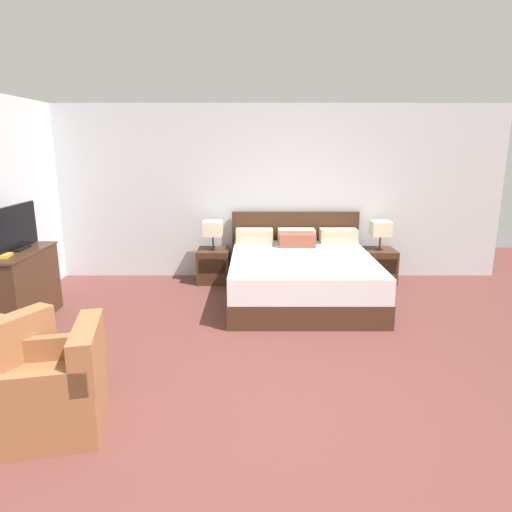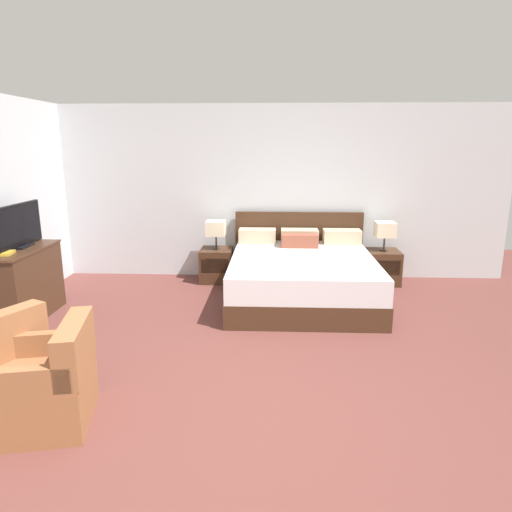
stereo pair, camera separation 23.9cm
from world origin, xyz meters
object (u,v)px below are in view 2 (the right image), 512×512
Objects in this scene: tv at (19,227)px; bed at (302,275)px; nightstand_left at (217,265)px; table_lamp_right at (385,230)px; dresser at (22,283)px; nightstand_right at (383,267)px; book_red_cover at (2,253)px; armchair_companion at (46,386)px; table_lamp_left at (216,228)px.

bed is at bearing 13.25° from tv.
nightstand_left is 2.50m from table_lamp_right.
nightstand_left is 0.45× the size of dresser.
bed is at bearing -148.25° from table_lamp_right.
nightstand_right is 0.45× the size of dresser.
table_lamp_right reaches higher than book_red_cover.
armchair_companion is (-3.21, -3.60, 0.04)m from nightstand_right.
table_lamp_left is at bearing 36.66° from tv.
nightstand_right is (1.22, 0.75, -0.07)m from bed.
nightstand_right is 1.16× the size of table_lamp_left.
tv is at bearing 121.30° from armchair_companion.
tv reaches higher than armchair_companion.
bed reaches higher than table_lamp_right.
dresser is 1.32× the size of armchair_companion.
bed is 10.31× the size of book_red_cover.
tv is 0.42m from book_red_cover.
book_red_cover is at bearing -161.06° from bed.
dresser is at bearing -160.31° from nightstand_right.
armchair_companion is (1.27, -2.00, -0.14)m from dresser.
nightstand_right is 1.16× the size of table_lamp_right.
table_lamp_left is 0.39× the size of dresser.
nightstand_right is 4.76m from dresser.
table_lamp_left reaches higher than nightstand_left.
book_red_cover is 2.22m from armchair_companion.
table_lamp_right is 0.47× the size of tv.
bed is at bearing 18.94° from book_red_cover.
tv reaches higher than dresser.
nightstand_left is 3.69m from armchair_companion.
nightstand_left is 2.44m from nightstand_right.
book_red_cover is (-2.06, -1.88, 0.06)m from table_lamp_left.
dresser is at bearing -160.29° from table_lamp_right.
armchair_companion is (-0.78, -3.61, -0.51)m from table_lamp_left.
tv reaches higher than nightstand_right.
table_lamp_right reaches higher than nightstand_left.
armchair_companion is at bearing -58.70° from tv.
nightstand_left is at bearing 42.36° from book_red_cover.
nightstand_left is 1.16× the size of table_lamp_right.
tv reaches higher than table_lamp_right.
nightstand_right is 2.50m from table_lamp_left.
nightstand_left is 2.61m from dresser.
table_lamp_left is at bearing 180.00° from table_lamp_right.
table_lamp_left is at bearing 179.97° from nightstand_right.
dresser is (-4.48, -1.60, -0.36)m from table_lamp_right.
nightstand_right is at bearing 48.30° from armchair_companion.
table_lamp_left is 0.47× the size of tv.
tv is (-2.04, -1.52, 0.28)m from table_lamp_left.
table_lamp_right is 4.77m from dresser.
tv is (-3.26, -0.77, 0.76)m from bed.
dresser is (-2.05, -1.60, 0.19)m from nightstand_left.
table_lamp_right is (1.22, 0.75, 0.48)m from bed.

